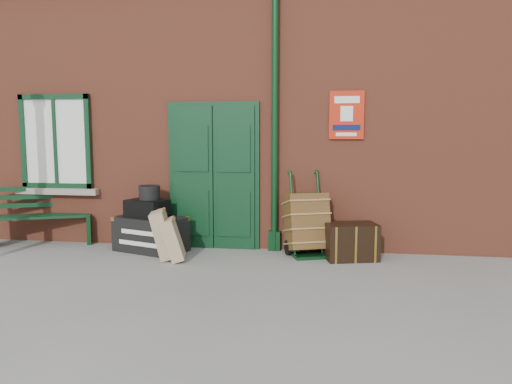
% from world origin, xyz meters
% --- Properties ---
extents(ground, '(80.00, 80.00, 0.00)m').
position_xyz_m(ground, '(0.00, 0.00, 0.00)').
color(ground, gray).
rests_on(ground, ground).
extents(station_building, '(10.30, 4.30, 4.36)m').
position_xyz_m(station_building, '(-0.00, 3.49, 2.16)').
color(station_building, brown).
rests_on(station_building, ground).
extents(bench, '(1.61, 1.03, 0.96)m').
position_xyz_m(bench, '(-3.13, 1.32, 0.48)').
color(bench, '#0D311A').
rests_on(bench, ground).
extents(houdini_trunk, '(1.18, 0.89, 0.53)m').
position_xyz_m(houdini_trunk, '(-1.20, 1.11, 0.26)').
color(houdini_trunk, black).
rests_on(houdini_trunk, ground).
extents(strongbox, '(0.68, 0.59, 0.26)m').
position_xyz_m(strongbox, '(-1.25, 1.11, 0.66)').
color(strongbox, black).
rests_on(strongbox, houdini_trunk).
extents(hatbox, '(0.40, 0.40, 0.21)m').
position_xyz_m(hatbox, '(-1.22, 1.14, 0.89)').
color(hatbox, black).
rests_on(hatbox, strongbox).
extents(suitcase_back, '(0.45, 0.55, 0.70)m').
position_xyz_m(suitcase_back, '(-0.87, 0.72, 0.35)').
color(suitcase_back, tan).
rests_on(suitcase_back, ground).
extents(suitcase_front, '(0.43, 0.50, 0.61)m').
position_xyz_m(suitcase_front, '(-0.69, 0.62, 0.30)').
color(suitcase_front, tan).
rests_on(suitcase_front, ground).
extents(porter_trolley, '(0.77, 0.80, 1.21)m').
position_xyz_m(porter_trolley, '(1.15, 1.23, 0.47)').
color(porter_trolley, black).
rests_on(porter_trolley, ground).
extents(dark_trunk, '(0.81, 0.63, 0.52)m').
position_xyz_m(dark_trunk, '(1.79, 1.07, 0.26)').
color(dark_trunk, black).
rests_on(dark_trunk, ground).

